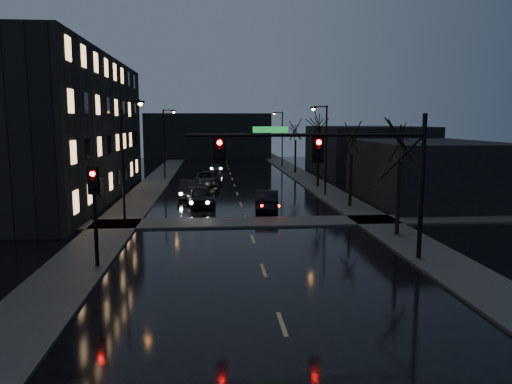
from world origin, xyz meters
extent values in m
plane|color=black|center=(0.00, 0.00, 0.00)|extent=(160.00, 160.00, 0.00)
cube|color=#2D2D2B|center=(-8.50, 35.00, 0.06)|extent=(3.00, 140.00, 0.12)
cube|color=#2D2D2B|center=(8.50, 35.00, 0.06)|extent=(3.00, 140.00, 0.12)
cube|color=#2D2D2B|center=(0.00, 18.50, 0.06)|extent=(40.00, 3.00, 0.12)
cube|color=black|center=(-16.50, 30.00, 6.00)|extent=(12.00, 30.00, 12.00)
cube|color=black|center=(15.50, 26.00, 2.50)|extent=(10.00, 14.00, 5.00)
cube|color=black|center=(17.00, 48.00, 3.00)|extent=(12.00, 18.00, 6.00)
cube|color=black|center=(-3.00, 78.00, 4.00)|extent=(22.00, 10.00, 8.00)
cylinder|color=black|center=(7.60, 9.00, 3.50)|extent=(0.22, 0.22, 7.00)
cylinder|color=black|center=(2.10, 9.00, 6.00)|extent=(11.00, 0.16, 0.16)
cylinder|color=black|center=(6.60, 9.00, 5.00)|extent=(2.05, 0.10, 2.05)
cube|color=#0C591E|center=(0.40, 9.00, 6.25)|extent=(1.60, 0.04, 0.28)
cube|color=black|center=(-1.90, 9.00, 5.35)|extent=(0.35, 0.28, 1.05)
sphere|color=#FF0705|center=(-1.90, 8.84, 5.68)|extent=(0.22, 0.22, 0.22)
cube|color=black|center=(2.60, 9.00, 5.35)|extent=(0.35, 0.28, 1.05)
sphere|color=#FF0705|center=(2.60, 8.84, 5.68)|extent=(0.22, 0.22, 0.22)
cylinder|color=black|center=(-7.50, 9.00, 2.20)|extent=(0.18, 0.18, 4.40)
cube|color=black|center=(-7.50, 9.00, 4.00)|extent=(0.35, 0.28, 1.05)
sphere|color=#FF0705|center=(-7.50, 8.84, 4.33)|extent=(0.22, 0.22, 0.22)
cylinder|color=black|center=(8.40, 14.00, 2.20)|extent=(0.24, 0.24, 4.40)
cylinder|color=black|center=(8.40, 24.00, 2.06)|extent=(0.24, 0.24, 4.12)
cylinder|color=black|center=(8.40, 36.00, 2.34)|extent=(0.24, 0.24, 4.68)
cylinder|color=black|center=(8.40, 50.00, 2.15)|extent=(0.24, 0.24, 4.29)
cylinder|color=black|center=(-7.80, 18.00, 4.00)|extent=(0.16, 0.16, 8.00)
cylinder|color=black|center=(-7.20, 18.00, 7.90)|extent=(1.20, 0.10, 0.10)
cube|color=black|center=(-6.60, 18.00, 7.80)|extent=(0.50, 0.25, 0.15)
sphere|color=orange|center=(-6.60, 18.00, 7.70)|extent=(0.28, 0.28, 0.28)
cylinder|color=black|center=(-7.80, 45.00, 4.00)|extent=(0.16, 0.16, 8.00)
cylinder|color=black|center=(-7.20, 45.00, 7.90)|extent=(1.20, 0.10, 0.10)
cube|color=black|center=(-6.60, 45.00, 7.80)|extent=(0.50, 0.25, 0.15)
sphere|color=orange|center=(-6.60, 45.00, 7.70)|extent=(0.28, 0.28, 0.28)
cylinder|color=black|center=(7.80, 30.00, 4.00)|extent=(0.16, 0.16, 8.00)
cylinder|color=black|center=(7.20, 30.00, 7.90)|extent=(1.20, 0.10, 0.10)
cube|color=black|center=(6.60, 30.00, 7.80)|extent=(0.50, 0.25, 0.15)
sphere|color=orange|center=(6.60, 30.00, 7.70)|extent=(0.28, 0.28, 0.28)
cylinder|color=black|center=(7.80, 58.00, 4.00)|extent=(0.16, 0.16, 8.00)
cylinder|color=black|center=(7.20, 58.00, 7.90)|extent=(1.20, 0.10, 0.10)
cube|color=black|center=(6.60, 58.00, 7.80)|extent=(0.50, 0.25, 0.15)
sphere|color=orange|center=(6.60, 58.00, 7.70)|extent=(0.28, 0.28, 0.28)
imported|color=black|center=(-3.23, 25.34, 0.82)|extent=(2.59, 5.05, 1.64)
imported|color=black|center=(-4.29, 30.00, 0.75)|extent=(1.83, 4.62, 1.50)
imported|color=black|center=(-2.74, 37.30, 0.78)|extent=(2.89, 5.77, 1.57)
imported|color=black|center=(-1.80, 52.51, 0.64)|extent=(1.81, 4.41, 1.28)
imported|color=black|center=(1.80, 23.17, 0.78)|extent=(2.16, 4.87, 1.56)
camera|label=1|loc=(-2.21, -13.52, 6.62)|focal=35.00mm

